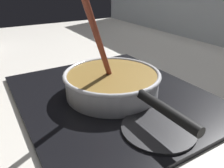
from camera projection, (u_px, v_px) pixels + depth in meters
ground at (91, 105)px, 0.63m from camera, size 2.40×1.60×0.04m
hob_plate at (112, 96)px, 0.63m from camera, size 0.56×0.48×0.01m
burner_ring at (112, 92)px, 0.63m from camera, size 0.18×0.18×0.01m
spare_burner at (158, 128)px, 0.48m from camera, size 0.16×0.16×0.01m
cooking_pan at (112, 82)px, 0.61m from camera, size 0.42×0.26×0.26m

